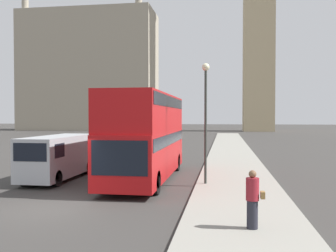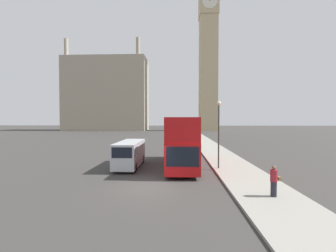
{
  "view_description": "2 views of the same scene",
  "coord_description": "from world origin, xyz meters",
  "px_view_note": "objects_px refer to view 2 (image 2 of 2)",
  "views": [
    {
      "loc": [
        6.34,
        -12.86,
        3.37
      ],
      "look_at": [
        3.14,
        8.26,
        2.82
      ],
      "focal_mm": 40.0,
      "sensor_mm": 36.0,
      "label": 1
    },
    {
      "loc": [
        1.91,
        -14.28,
        4.32
      ],
      "look_at": [
        0.72,
        13.88,
        3.52
      ],
      "focal_mm": 24.0,
      "sensor_mm": 36.0,
      "label": 2
    }
  ],
  "objects_px": {
    "clock_tower": "(208,49)",
    "street_lamp": "(219,124)",
    "pedestrian": "(274,181)",
    "red_double_decker_bus": "(181,139)",
    "white_van": "(130,153)"
  },
  "relations": [
    {
      "from": "street_lamp",
      "to": "pedestrian",
      "type": "bearing_deg",
      "value": -76.42
    },
    {
      "from": "clock_tower",
      "to": "pedestrian",
      "type": "distance_m",
      "value": 82.96
    },
    {
      "from": "red_double_decker_bus",
      "to": "pedestrian",
      "type": "height_order",
      "value": "red_double_decker_bus"
    },
    {
      "from": "pedestrian",
      "to": "street_lamp",
      "type": "height_order",
      "value": "street_lamp"
    },
    {
      "from": "white_van",
      "to": "street_lamp",
      "type": "distance_m",
      "value": 8.35
    },
    {
      "from": "red_double_decker_bus",
      "to": "street_lamp",
      "type": "relative_size",
      "value": 1.8
    },
    {
      "from": "clock_tower",
      "to": "pedestrian",
      "type": "relative_size",
      "value": 37.07
    },
    {
      "from": "white_van",
      "to": "pedestrian",
      "type": "height_order",
      "value": "white_van"
    },
    {
      "from": "clock_tower",
      "to": "street_lamp",
      "type": "distance_m",
      "value": 75.53
    },
    {
      "from": "red_double_decker_bus",
      "to": "street_lamp",
      "type": "height_order",
      "value": "street_lamp"
    },
    {
      "from": "clock_tower",
      "to": "street_lamp",
      "type": "xyz_separation_m",
      "value": [
        -8.46,
        -69.64,
        -27.98
      ]
    },
    {
      "from": "clock_tower",
      "to": "white_van",
      "type": "height_order",
      "value": "clock_tower"
    },
    {
      "from": "clock_tower",
      "to": "pedestrian",
      "type": "xyz_separation_m",
      "value": [
        -6.76,
        -76.69,
        -30.92
      ]
    },
    {
      "from": "pedestrian",
      "to": "red_double_decker_bus",
      "type": "bearing_deg",
      "value": 120.04
    },
    {
      "from": "red_double_decker_bus",
      "to": "clock_tower",
      "type": "bearing_deg",
      "value": 80.32
    }
  ]
}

